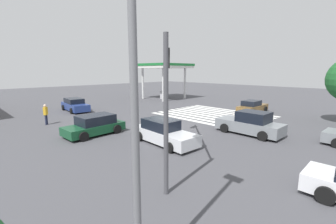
{
  "coord_description": "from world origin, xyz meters",
  "views": [
    {
      "loc": [
        -13.34,
        13.16,
        4.68
      ],
      "look_at": [
        0.0,
        0.0,
        1.19
      ],
      "focal_mm": 24.0,
      "sensor_mm": 36.0,
      "label": 1
    }
  ],
  "objects_px": {
    "car_5": "(75,105)",
    "street_light_pole_a": "(133,48)",
    "car_4": "(95,125)",
    "car_0": "(250,124)",
    "car_3": "(163,132)",
    "car_2": "(252,107)",
    "traffic_signal_mast": "(167,75)",
    "pedestrian": "(46,113)"
  },
  "relations": [
    {
      "from": "car_3",
      "to": "car_5",
      "type": "relative_size",
      "value": 0.99
    },
    {
      "from": "car_5",
      "to": "pedestrian",
      "type": "relative_size",
      "value": 2.76
    },
    {
      "from": "car_4",
      "to": "pedestrian",
      "type": "height_order",
      "value": "pedestrian"
    },
    {
      "from": "traffic_signal_mast",
      "to": "car_2",
      "type": "bearing_deg",
      "value": -33.76
    },
    {
      "from": "traffic_signal_mast",
      "to": "street_light_pole_a",
      "type": "relative_size",
      "value": 0.7
    },
    {
      "from": "car_0",
      "to": "car_3",
      "type": "relative_size",
      "value": 0.97
    },
    {
      "from": "car_5",
      "to": "car_3",
      "type": "bearing_deg",
      "value": 1.54
    },
    {
      "from": "car_0",
      "to": "car_5",
      "type": "xyz_separation_m",
      "value": [
        18.78,
        5.28,
        -0.08
      ]
    },
    {
      "from": "car_2",
      "to": "car_5",
      "type": "bearing_deg",
      "value": 131.65
    },
    {
      "from": "car_3",
      "to": "car_5",
      "type": "distance_m",
      "value": 15.8
    },
    {
      "from": "car_2",
      "to": "pedestrian",
      "type": "distance_m",
      "value": 20.78
    },
    {
      "from": "car_0",
      "to": "car_2",
      "type": "height_order",
      "value": "car_0"
    },
    {
      "from": "car_2",
      "to": "car_4",
      "type": "xyz_separation_m",
      "value": [
        4.29,
        16.57,
        0.04
      ]
    },
    {
      "from": "car_2",
      "to": "car_5",
      "type": "xyz_separation_m",
      "value": [
        15.07,
        13.59,
        0.05
      ]
    },
    {
      "from": "traffic_signal_mast",
      "to": "car_2",
      "type": "height_order",
      "value": "traffic_signal_mast"
    },
    {
      "from": "car_2",
      "to": "car_0",
      "type": "bearing_deg",
      "value": -156.32
    },
    {
      "from": "car_2",
      "to": "car_4",
      "type": "bearing_deg",
      "value": 165.08
    },
    {
      "from": "car_2",
      "to": "car_3",
      "type": "xyz_separation_m",
      "value": [
        -0.71,
        14.34,
        0.05
      ]
    },
    {
      "from": "street_light_pole_a",
      "to": "car_2",
      "type": "bearing_deg",
      "value": -70.82
    },
    {
      "from": "car_4",
      "to": "car_5",
      "type": "xyz_separation_m",
      "value": [
        10.78,
        -2.98,
        0.0
      ]
    },
    {
      "from": "car_4",
      "to": "pedestrian",
      "type": "distance_m",
      "value": 6.06
    },
    {
      "from": "car_5",
      "to": "traffic_signal_mast",
      "type": "bearing_deg",
      "value": -4.81
    },
    {
      "from": "car_3",
      "to": "car_5",
      "type": "bearing_deg",
      "value": -179.95
    },
    {
      "from": "car_5",
      "to": "street_light_pole_a",
      "type": "xyz_separation_m",
      "value": [
        -22.54,
        7.89,
        4.38
      ]
    },
    {
      "from": "street_light_pole_a",
      "to": "car_3",
      "type": "bearing_deg",
      "value": -46.58
    },
    {
      "from": "car_5",
      "to": "car_4",
      "type": "bearing_deg",
      "value": -11.19
    },
    {
      "from": "traffic_signal_mast",
      "to": "car_5",
      "type": "distance_m",
      "value": 18.96
    },
    {
      "from": "car_5",
      "to": "street_light_pole_a",
      "type": "height_order",
      "value": "street_light_pole_a"
    },
    {
      "from": "car_3",
      "to": "pedestrian",
      "type": "bearing_deg",
      "value": -157.89
    },
    {
      "from": "car_2",
      "to": "street_light_pole_a",
      "type": "bearing_deg",
      "value": -161.22
    },
    {
      "from": "car_3",
      "to": "pedestrian",
      "type": "xyz_separation_m",
      "value": [
        10.84,
        3.81,
        0.3
      ]
    },
    {
      "from": "car_0",
      "to": "street_light_pole_a",
      "type": "distance_m",
      "value": 14.35
    },
    {
      "from": "car_4",
      "to": "pedestrian",
      "type": "xyz_separation_m",
      "value": [
        5.84,
        1.58,
        0.31
      ]
    },
    {
      "from": "traffic_signal_mast",
      "to": "car_3",
      "type": "relative_size",
      "value": 1.21
    },
    {
      "from": "traffic_signal_mast",
      "to": "car_5",
      "type": "relative_size",
      "value": 1.2
    },
    {
      "from": "car_0",
      "to": "street_light_pole_a",
      "type": "relative_size",
      "value": 0.56
    },
    {
      "from": "street_light_pole_a",
      "to": "car_4",
      "type": "bearing_deg",
      "value": -22.66
    },
    {
      "from": "car_0",
      "to": "car_5",
      "type": "relative_size",
      "value": 0.97
    },
    {
      "from": "car_0",
      "to": "car_3",
      "type": "xyz_separation_m",
      "value": [
        3.0,
        6.03,
        -0.07
      ]
    },
    {
      "from": "car_2",
      "to": "pedestrian",
      "type": "bearing_deg",
      "value": 150.42
    },
    {
      "from": "car_0",
      "to": "car_5",
      "type": "distance_m",
      "value": 19.51
    },
    {
      "from": "traffic_signal_mast",
      "to": "pedestrian",
      "type": "xyz_separation_m",
      "value": [
        13.41,
        1.63,
        -3.48
      ]
    }
  ]
}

